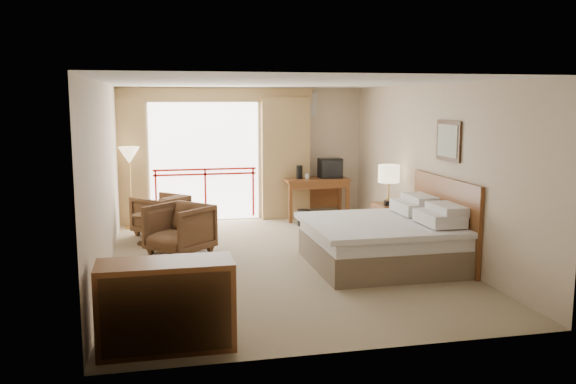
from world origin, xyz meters
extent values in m
plane|color=#857759|center=(0.00, 0.00, 0.00)|extent=(7.00, 7.00, 0.00)
plane|color=white|center=(0.00, 0.00, 2.70)|extent=(7.00, 7.00, 0.00)
plane|color=#C4AF91|center=(0.00, 3.50, 1.35)|extent=(5.00, 0.00, 5.00)
plane|color=#C4AF91|center=(0.00, -3.50, 1.35)|extent=(5.00, 0.00, 5.00)
plane|color=#C4AF91|center=(-2.50, 0.00, 1.35)|extent=(0.00, 7.00, 7.00)
plane|color=#C4AF91|center=(2.50, 0.00, 1.35)|extent=(0.00, 7.00, 7.00)
plane|color=white|center=(-0.80, 3.48, 1.20)|extent=(2.40, 0.00, 2.40)
cube|color=#AE170E|center=(-0.80, 3.46, 0.95)|extent=(2.09, 0.03, 0.04)
cube|color=#AE170E|center=(-0.80, 3.46, 1.05)|extent=(2.09, 0.03, 0.04)
cube|color=#AE170E|center=(-1.79, 3.46, 0.55)|extent=(0.04, 0.03, 1.00)
cube|color=#AE170E|center=(-0.80, 3.46, 0.55)|extent=(0.04, 0.03, 1.00)
cube|color=#AE170E|center=(0.19, 3.46, 0.55)|extent=(0.04, 0.03, 1.00)
cube|color=olive|center=(-2.45, 3.35, 1.25)|extent=(1.00, 0.26, 2.50)
cube|color=olive|center=(0.85, 3.35, 1.25)|extent=(1.00, 0.26, 2.50)
cube|color=olive|center=(-0.80, 3.38, 2.55)|extent=(4.40, 0.22, 0.28)
cube|color=silver|center=(1.30, 3.47, 2.35)|extent=(0.50, 0.04, 0.50)
cube|color=brown|center=(1.45, -0.60, 0.20)|extent=(2.05, 2.00, 0.40)
cube|color=silver|center=(1.45, -0.60, 0.50)|extent=(2.01, 1.96, 0.22)
cube|color=silver|center=(1.40, -0.60, 0.63)|extent=(2.09, 2.06, 0.08)
cube|color=silver|center=(2.15, -1.05, 0.78)|extent=(0.50, 0.75, 0.18)
cube|color=silver|center=(2.15, -0.15, 0.78)|extent=(0.50, 0.75, 0.18)
cube|color=silver|center=(2.28, -1.05, 0.90)|extent=(0.40, 0.70, 0.14)
cube|color=silver|center=(2.28, -0.15, 0.90)|extent=(0.40, 0.70, 0.14)
cube|color=#5F3117|center=(2.46, -0.60, 0.65)|extent=(0.06, 2.10, 1.30)
cube|color=black|center=(2.48, -0.60, 1.85)|extent=(0.03, 0.72, 0.60)
cube|color=silver|center=(2.46, -0.60, 1.85)|extent=(0.01, 0.60, 0.48)
cube|color=#5F3117|center=(2.18, 0.91, 0.33)|extent=(0.50, 0.58, 0.65)
cylinder|color=tan|center=(2.18, 0.96, 0.70)|extent=(0.15, 0.15, 0.04)
cylinder|color=tan|center=(2.18, 0.96, 0.89)|extent=(0.03, 0.03, 0.39)
cylinder|color=#FFE5B2|center=(2.18, 0.96, 1.18)|extent=(0.37, 0.37, 0.31)
cube|color=black|center=(2.13, 0.76, 0.69)|extent=(0.21, 0.17, 0.08)
cube|color=#5F3117|center=(1.43, 3.06, 0.83)|extent=(1.31, 0.63, 0.05)
cube|color=#5F3117|center=(0.83, 2.79, 0.40)|extent=(0.07, 0.07, 0.81)
cube|color=#5F3117|center=(2.03, 2.79, 0.40)|extent=(0.07, 0.07, 0.81)
cube|color=#5F3117|center=(0.83, 3.33, 0.40)|extent=(0.07, 0.07, 0.81)
cube|color=#5F3117|center=(2.03, 3.33, 0.40)|extent=(0.07, 0.07, 0.81)
cube|color=#5F3117|center=(1.43, 3.33, 0.49)|extent=(1.20, 0.03, 0.60)
cube|color=#5F3117|center=(1.43, 2.78, 0.74)|extent=(1.20, 0.03, 0.13)
cube|color=black|center=(1.73, 3.06, 1.05)|extent=(0.45, 0.35, 0.41)
cube|color=black|center=(1.73, 2.89, 1.05)|extent=(0.41, 0.02, 0.33)
cylinder|color=black|center=(1.08, 3.06, 0.99)|extent=(0.13, 0.13, 0.28)
cylinder|color=white|center=(1.23, 3.01, 0.90)|extent=(0.10, 0.10, 0.11)
cylinder|color=black|center=(1.03, 2.46, 0.16)|extent=(0.29, 0.29, 0.32)
imported|color=#462E1C|center=(-1.72, 2.25, 0.00)|extent=(1.14, 1.14, 0.74)
imported|color=#462E1C|center=(-1.45, 0.78, 0.00)|extent=(1.23, 1.23, 0.80)
cylinder|color=black|center=(-1.97, 1.55, 0.51)|extent=(0.48, 0.48, 0.04)
cylinder|color=black|center=(-1.97, 1.55, 0.26)|extent=(0.06, 0.06, 0.48)
cylinder|color=black|center=(-1.97, 1.55, 0.02)|extent=(0.35, 0.35, 0.03)
imported|color=white|center=(-1.97, 1.55, 0.53)|extent=(0.24, 0.26, 0.02)
cylinder|color=tan|center=(-2.27, 2.97, 0.01)|extent=(0.25, 0.25, 0.03)
cylinder|color=tan|center=(-2.27, 2.97, 0.68)|extent=(0.03, 0.03, 1.36)
cone|color=#FFE5B2|center=(-2.27, 2.97, 1.41)|extent=(0.40, 0.40, 0.32)
cube|color=#5F3117|center=(-1.75, -3.01, 0.44)|extent=(1.33, 0.56, 0.89)
cube|color=black|center=(-1.75, -3.29, 0.44)|extent=(1.22, 0.02, 0.78)
camera|label=1|loc=(-1.84, -8.93, 2.46)|focal=38.00mm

